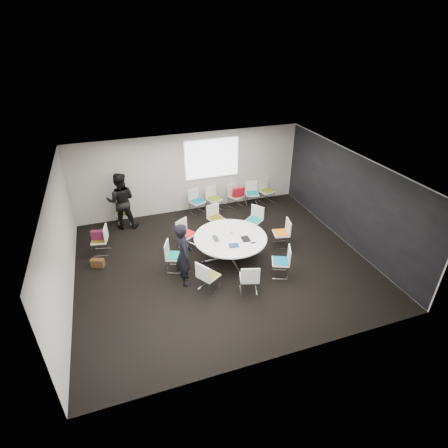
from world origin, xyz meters
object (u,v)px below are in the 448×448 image
object	(u,v)px
chair_back_a	(197,206)
chair_person_back	(124,217)
person_back	(121,201)
chair_ring_f	(208,281)
chair_ring_a	(281,238)
chair_back_d	(252,198)
laptop	(217,238)
maroon_bag	(99,235)
chair_spare_left	(101,245)
chair_ring_b	(254,225)
chair_ring_c	(216,223)
chair_ring_g	(249,283)
chair_back_c	(236,200)
chair_ring_h	(280,267)
chair_back_e	(266,195)
brown_bag	(98,263)
chair_ring_d	(187,239)
cup	(232,232)
conference_table	(230,243)
chair_ring_e	(175,261)
chair_back_b	(214,203)
person_main	(184,254)

from	to	relation	value
chair_back_a	chair_person_back	distance (m)	2.56
person_back	chair_ring_f	bearing A→B (deg)	124.16
chair_ring_a	chair_back_d	xyz separation A→B (m)	(0.26, 2.89, 0.00)
chair_ring_a	laptop	distance (m)	2.12
laptop	maroon_bag	world-z (taller)	maroon_bag
chair_back_d	chair_spare_left	bearing A→B (deg)	28.82
chair_ring_b	chair_spare_left	world-z (taller)	same
chair_ring_c	chair_ring_g	distance (m)	3.17
chair_back_c	chair_spare_left	bearing A→B (deg)	-5.62
chair_ring_h	chair_back_e	bearing A→B (deg)	3.26
brown_bag	chair_ring_d	bearing A→B (deg)	3.86
chair_ring_d	cup	distance (m)	1.49
chair_ring_f	chair_back_c	distance (m)	4.74
chair_person_back	person_back	world-z (taller)	person_back
conference_table	chair_ring_e	xyz separation A→B (m)	(-1.62, -0.01, -0.24)
chair_ring_c	chair_ring_d	bearing A→B (deg)	13.84
chair_ring_a	chair_back_c	bearing A→B (deg)	19.12
chair_ring_e	chair_back_e	world-z (taller)	same
chair_ring_d	chair_ring_e	distance (m)	1.16
chair_back_a	chair_back_e	world-z (taller)	same
chair_ring_a	chair_ring_b	world-z (taller)	same
chair_back_a	chair_back_c	xyz separation A→B (m)	(1.48, -0.00, 0.00)
chair_back_d	brown_bag	world-z (taller)	chair_back_d
chair_ring_d	maroon_bag	xyz separation A→B (m)	(-2.49, 0.50, 0.34)
chair_back_e	chair_person_back	distance (m)	5.28
chair_back_b	laptop	world-z (taller)	chair_back_b
chair_ring_h	chair_ring_c	bearing A→B (deg)	41.51
chair_person_back	chair_ring_b	bearing A→B (deg)	162.74
chair_ring_g	chair_spare_left	world-z (taller)	same
chair_back_a	person_back	distance (m)	2.66
chair_ring_g	chair_back_a	world-z (taller)	same
chair_ring_f	chair_back_c	bearing A→B (deg)	118.97
chair_ring_e	chair_ring_f	distance (m)	1.28
laptop	brown_bag	bearing A→B (deg)	76.84
chair_ring_f	cup	bearing A→B (deg)	107.88
chair_ring_a	chair_ring_b	size ratio (longest dim) A/B	1.00
chair_ring_b	brown_bag	size ratio (longest dim) A/B	2.44
chair_ring_d	brown_bag	distance (m)	2.62
chair_ring_c	brown_bag	world-z (taller)	chair_ring_c
chair_ring_h	cup	world-z (taller)	chair_ring_h
brown_bag	maroon_bag	bearing A→B (deg)	79.30
person_main	person_back	world-z (taller)	person_back
chair_back_b	chair_spare_left	distance (m)	4.26
maroon_bag	chair_ring_b	bearing A→B (deg)	-4.35
chair_back_a	maroon_bag	xyz separation A→B (m)	(-3.36, -1.53, 0.34)
conference_table	person_back	xyz separation A→B (m)	(-2.73, 2.87, 0.43)
chair_ring_g	chair_ring_h	world-z (taller)	same
conference_table	chair_ring_d	world-z (taller)	chair_ring_d
chair_back_d	chair_spare_left	xyz separation A→B (m)	(-5.46, -1.53, 0.00)
chair_back_c	chair_spare_left	distance (m)	5.06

